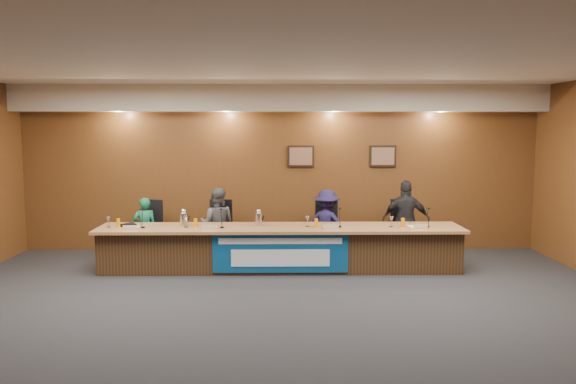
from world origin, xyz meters
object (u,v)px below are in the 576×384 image
office_chair_d (405,233)px  banner (280,253)px  dais_body (280,249)px  panelist_d (406,220)px  panelist_b (217,224)px  carafe_left (184,220)px  office_chair_a (146,233)px  carafe_mid (259,219)px  panelist_c (327,225)px  speakerphone (130,225)px  office_chair_b (218,233)px  office_chair_c (326,233)px  panelist_a (145,229)px

office_chair_d → banner: bearing=-156.0°
dais_body → panelist_d: 2.43m
panelist_b → carafe_left: size_ratio=5.85×
office_chair_a → carafe_mid: carafe_mid is taller
panelist_d → carafe_mid: 2.74m
office_chair_a → office_chair_d: (4.75, 0.00, 0.00)m
panelist_c → carafe_left: panelist_c is taller
panelist_c → speakerphone: (-3.39, -0.69, 0.13)m
panelist_b → panelist_d: size_ratio=0.91×
office_chair_b → carafe_left: 1.01m
office_chair_a → office_chair_c: same height
dais_body → carafe_left: (-1.63, 0.00, 0.51)m
carafe_mid → speakerphone: carafe_mid is taller
banner → office_chair_b: 1.68m
panelist_b → office_chair_b: bearing=-86.0°
panelist_d → office_chair_c: panelist_d is taller
panelist_a → panelist_b: bearing=162.7°
panelist_d → panelist_b: bearing=9.5°
panelist_d → speakerphone: (-4.83, -0.69, 0.05)m
panelist_a → speakerphone: bearing=65.6°
carafe_left → office_chair_a: bearing=135.8°
panelist_c → office_chair_a: panelist_c is taller
carafe_mid → speakerphone: size_ratio=0.69×
panelist_b → panelist_c: panelist_b is taller
panelist_a → panelist_d: panelist_d is taller
office_chair_b → panelist_b: bearing=-79.3°
speakerphone → panelist_d: bearing=8.1°
panelist_b → office_chair_b: 0.21m
carafe_mid → office_chair_d: bearing=16.3°
office_chair_a → panelist_d: bearing=17.1°
dais_body → speakerphone: 2.58m
banner → office_chair_a: 2.75m
dais_body → office_chair_d: size_ratio=12.50×
panelist_b → panelist_a: bearing=4.0°
dais_body → panelist_d: panelist_d is taller
office_chair_a → carafe_mid: 2.26m
dais_body → panelist_d: size_ratio=4.12×
panelist_c → office_chair_a: bearing=21.6°
panelist_b → office_chair_d: 3.44m
panelist_a → office_chair_c: size_ratio=2.40×
carafe_mid → panelist_d: bearing=14.3°
panelist_d → office_chair_b: panelist_d is taller
panelist_c → panelist_d: 1.45m
panelist_a → office_chair_c: 3.30m
panelist_b → carafe_mid: panelist_b is taller
panelist_a → carafe_mid: size_ratio=5.21×
panelist_d → carafe_left: (-3.92, -0.71, 0.14)m
panelist_b → office_chair_a: bearing=-0.3°
panelist_d → office_chair_b: size_ratio=3.03×
office_chair_b → office_chair_c: same height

